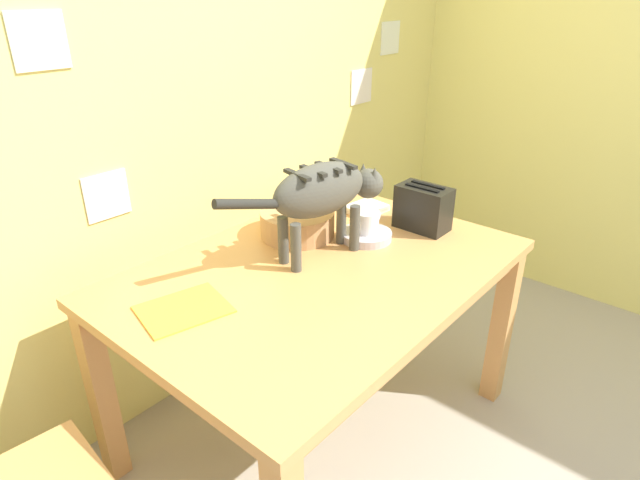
# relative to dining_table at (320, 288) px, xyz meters

# --- Properties ---
(wall_rear) EXTENTS (4.25, 0.11, 2.50)m
(wall_rear) POSITION_rel_dining_table_xyz_m (-0.09, 0.67, 0.60)
(wall_rear) COLOR #EDDD79
(wall_rear) RESTS_ON ground_plane
(dining_table) EXTENTS (1.35, 0.95, 0.73)m
(dining_table) POSITION_rel_dining_table_xyz_m (0.00, 0.00, 0.00)
(dining_table) COLOR tan
(dining_table) RESTS_ON ground_plane
(cat) EXTENTS (0.65, 0.20, 0.34)m
(cat) POSITION_rel_dining_table_xyz_m (0.08, 0.05, 0.32)
(cat) COLOR #4A4940
(cat) RESTS_ON dining_table
(saucer_bowl) EXTENTS (0.19, 0.19, 0.03)m
(saucer_bowl) POSITION_rel_dining_table_xyz_m (0.28, 0.01, 0.10)
(saucer_bowl) COLOR #BAAFB4
(saucer_bowl) RESTS_ON dining_table
(coffee_mug) EXTENTS (0.13, 0.09, 0.08)m
(coffee_mug) POSITION_rel_dining_table_xyz_m (0.28, 0.01, 0.15)
(coffee_mug) COLOR white
(coffee_mug) RESTS_ON saucer_bowl
(magazine) EXTENTS (0.29, 0.25, 0.01)m
(magazine) POSITION_rel_dining_table_xyz_m (-0.46, 0.13, 0.09)
(magazine) COLOR yellow
(magazine) RESTS_ON dining_table
(book_stack) EXTENTS (0.17, 0.14, 0.03)m
(book_stack) POSITION_rel_dining_table_xyz_m (0.50, 0.17, 0.10)
(book_stack) COLOR silver
(book_stack) RESTS_ON dining_table
(wicker_basket) EXTENTS (0.28, 0.28, 0.10)m
(wicker_basket) POSITION_rel_dining_table_xyz_m (0.14, 0.23, 0.13)
(wicker_basket) COLOR tan
(wicker_basket) RESTS_ON dining_table
(toaster) EXTENTS (0.12, 0.20, 0.18)m
(toaster) POSITION_rel_dining_table_xyz_m (0.50, -0.10, 0.17)
(toaster) COLOR black
(toaster) RESTS_ON dining_table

